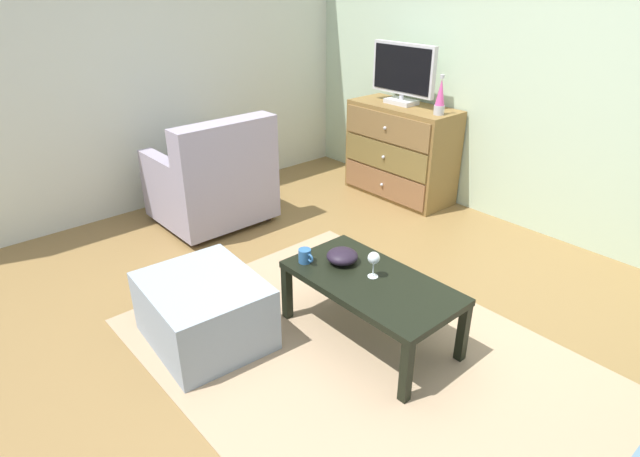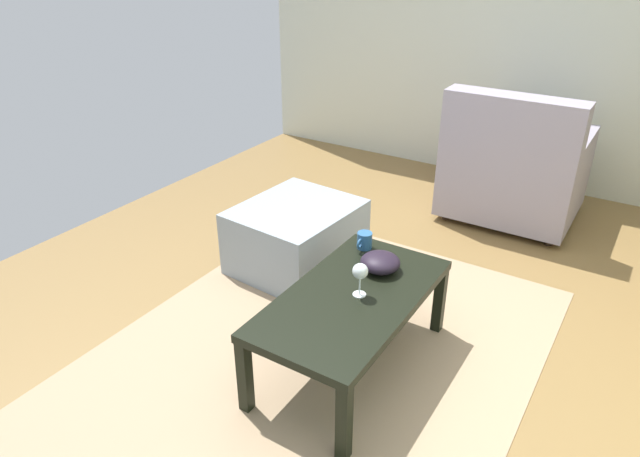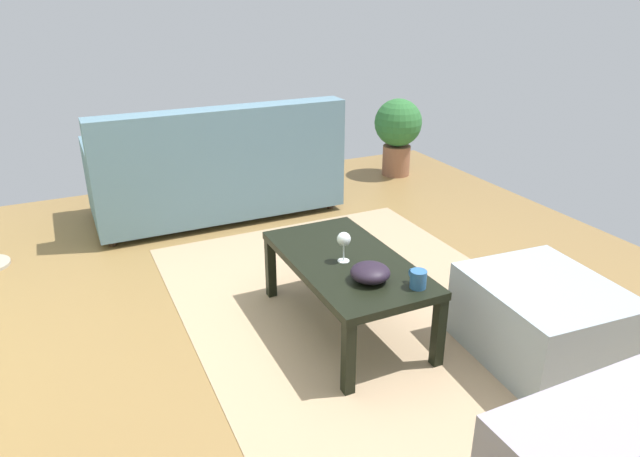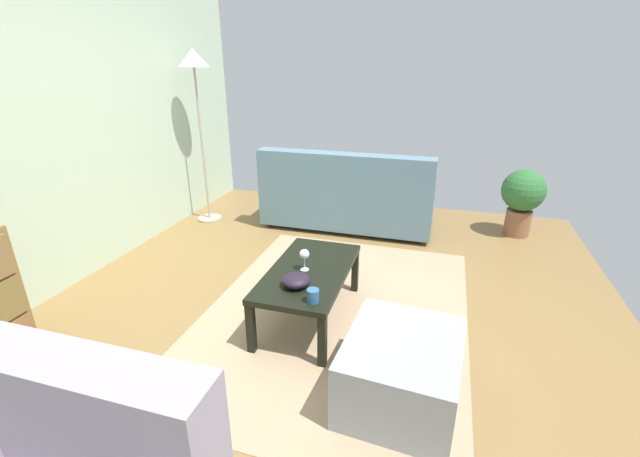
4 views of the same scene
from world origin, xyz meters
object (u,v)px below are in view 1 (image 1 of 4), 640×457
at_px(bowl_decorative, 342,256).
at_px(armchair, 214,182).
at_px(dresser, 401,152).
at_px(lava_lamp, 440,97).
at_px(wine_glass, 374,259).
at_px(coffee_table, 371,287).
at_px(tv, 403,73).
at_px(ottoman, 204,311).
at_px(mug, 305,256).

bearing_deg(bowl_decorative, armchair, 174.83).
height_order(dresser, lava_lamp, lava_lamp).
xyz_separation_m(wine_glass, bowl_decorative, (-0.23, -0.02, -0.07)).
relative_size(bowl_decorative, armchair, 0.20).
bearing_deg(wine_glass, lava_lamp, 117.76).
bearing_deg(armchair, dresser, 69.21).
distance_m(coffee_table, wine_glass, 0.17).
bearing_deg(tv, wine_glass, -52.47).
distance_m(tv, ottoman, 2.85).
height_order(dresser, armchair, armchair).
xyz_separation_m(tv, armchair, (-0.57, -1.68, -0.78)).
bearing_deg(coffee_table, tv, 127.42).
bearing_deg(tv, lava_lamp, -8.07).
distance_m(coffee_table, bowl_decorative, 0.26).
height_order(dresser, ottoman, dresser).
distance_m(dresser, armchair, 1.77).
xyz_separation_m(tv, coffee_table, (1.41, -1.84, -0.80)).
xyz_separation_m(mug, bowl_decorative, (0.15, 0.16, -0.00)).
bearing_deg(bowl_decorative, ottoman, -116.81).
bearing_deg(ottoman, tv, 107.02).
xyz_separation_m(bowl_decorative, armchair, (-1.73, 0.16, -0.07)).
relative_size(coffee_table, ottoman, 1.44).
bearing_deg(ottoman, armchair, 146.58).
bearing_deg(mug, coffee_table, 21.54).
height_order(wine_glass, bowl_decorative, wine_glass).
height_order(tv, bowl_decorative, tv).
xyz_separation_m(dresser, bowl_decorative, (1.10, -1.81, 0.01)).
bearing_deg(tv, armchair, -108.76).
bearing_deg(coffee_table, dresser, 126.62).
xyz_separation_m(coffee_table, armchair, (-1.98, 0.16, 0.02)).
relative_size(wine_glass, ottoman, 0.22).
bearing_deg(tv, mug, -63.10).
height_order(tv, ottoman, tv).
relative_size(bowl_decorative, ottoman, 0.27).
height_order(tv, armchair, tv).
bearing_deg(coffee_table, mug, -158.46).
xyz_separation_m(dresser, coffee_table, (1.35, -1.82, -0.08)).
height_order(bowl_decorative, ottoman, bowl_decorative).
height_order(coffee_table, bowl_decorative, bowl_decorative).
height_order(coffee_table, mug, mug).
xyz_separation_m(mug, armchair, (-1.58, 0.32, -0.07)).
distance_m(lava_lamp, wine_glass, 2.04).
height_order(dresser, wine_glass, dresser).
distance_m(wine_glass, bowl_decorative, 0.25).
distance_m(tv, wine_glass, 2.38).
xyz_separation_m(lava_lamp, mug, (0.54, -1.93, -0.57)).
xyz_separation_m(tv, mug, (1.01, -2.00, -0.71)).
bearing_deg(lava_lamp, wine_glass, -62.24).
height_order(wine_glass, ottoman, wine_glass).
relative_size(tv, armchair, 0.73).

